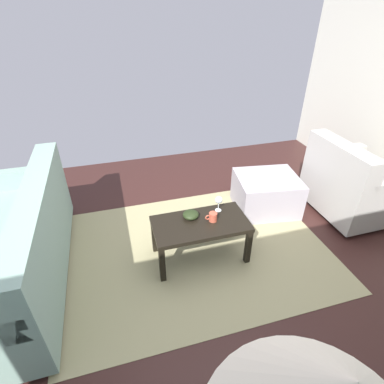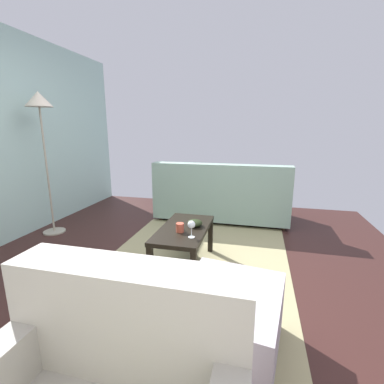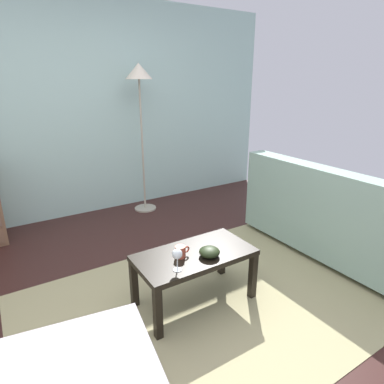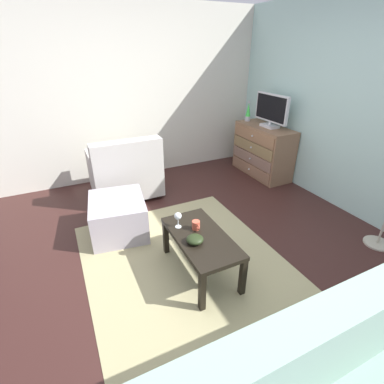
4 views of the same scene
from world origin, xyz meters
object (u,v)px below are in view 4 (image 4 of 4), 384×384
dresser (263,151)px  wine_glass (178,217)px  ottoman (118,216)px  tv (271,110)px  coffee_table (201,241)px  bowl_decorative (195,239)px  mug (196,225)px  armchair (125,172)px  lava_lamp (248,112)px

dresser → wine_glass: 2.59m
ottoman → tv: bearing=103.4°
coffee_table → bowl_decorative: size_ratio=5.80×
tv → wine_glass: size_ratio=4.44×
wine_glass → mug: 0.19m
dresser → tv: (0.06, 0.02, 0.67)m
wine_glass → ottoman: wine_glass is taller
armchair → ottoman: armchair is taller
armchair → mug: bearing=8.0°
wine_glass → bowl_decorative: wine_glass is taller
lava_lamp → armchair: 2.30m
coffee_table → tv: bearing=128.3°
dresser → ottoman: (0.68, -2.56, -0.19)m
wine_glass → armchair: 1.67m
dresser → wine_glass: size_ratio=6.73×
wine_glass → dresser: bearing=124.1°
coffee_table → bowl_decorative: 0.15m
tv → lava_lamp: 0.51m
wine_glass → armchair: armchair is taller
dresser → armchair: (-0.21, -2.25, -0.05)m
dresser → lava_lamp: 0.70m
tv → coffee_table: size_ratio=0.80×
coffee_table → ottoman: bearing=-150.7°
lava_lamp → tv: bearing=7.8°
armchair → ottoman: 0.95m
lava_lamp → coffee_table: size_ratio=0.38×
mug → ottoman: 1.07m
tv → wine_glass: tv is taller
tv → wine_glass: (1.38, -2.16, -0.55)m
dresser → coffee_table: dresser is taller
coffee_table → mug: (-0.11, 0.01, 0.10)m
coffee_table → armchair: size_ratio=0.95×
bowl_decorative → ottoman: bowl_decorative is taller
wine_glass → bowl_decorative: 0.30m
coffee_table → wine_glass: size_ratio=5.59×
armchair → coffee_table: bearing=7.4°
tv → ottoman: (0.61, -2.59, -0.87)m
tv → armchair: tv is taller
bowl_decorative → wine_glass: bearing=-172.7°
bowl_decorative → armchair: (-1.94, -0.15, -0.09)m
dresser → armchair: bearing=-95.3°
lava_lamp → ottoman: (1.11, -2.52, -0.75)m
tv → coffee_table: tv is taller
mug → bowl_decorative: 0.21m
coffee_table → bowl_decorative: (0.07, -0.10, 0.09)m
tv → bowl_decorative: tv is taller
bowl_decorative → armchair: armchair is taller
dresser → mug: bearing=-52.2°
wine_glass → armchair: (-1.66, -0.11, -0.17)m
bowl_decorative → tv: bearing=128.2°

